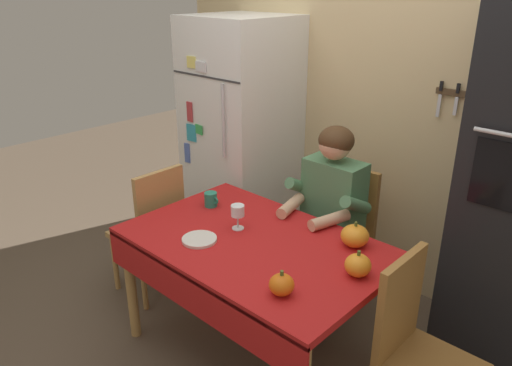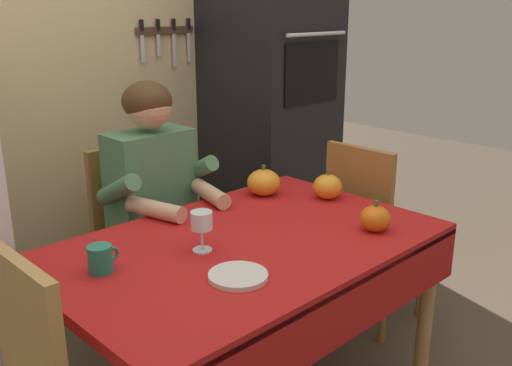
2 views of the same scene
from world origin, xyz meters
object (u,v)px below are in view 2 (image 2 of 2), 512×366
(seated_person, at_px, (160,200))
(wine_glass, at_px, (202,223))
(pumpkin_small, at_px, (264,182))
(chair_behind_person, at_px, (139,236))
(chair_right_side, at_px, (369,228))
(dining_table, at_px, (249,264))
(serving_tray, at_px, (238,276))
(coffee_mug, at_px, (101,259))
(wall_oven, at_px, (271,95))
(pumpkin_medium, at_px, (328,187))
(pumpkin_large, at_px, (375,218))

(seated_person, height_order, wine_glass, seated_person)
(wine_glass, xyz_separation_m, pumpkin_small, (0.58, 0.28, -0.04))
(chair_behind_person, distance_m, chair_right_side, 1.10)
(dining_table, bearing_deg, wine_glass, 160.60)
(seated_person, bearing_deg, serving_tray, -108.49)
(coffee_mug, relative_size, serving_tray, 0.57)
(wall_oven, distance_m, pumpkin_small, 0.90)
(wall_oven, bearing_deg, coffee_mug, -153.58)
(pumpkin_medium, bearing_deg, coffee_mug, 177.58)
(wall_oven, height_order, chair_behind_person, wall_oven)
(coffee_mug, relative_size, wine_glass, 0.74)
(seated_person, relative_size, coffee_mug, 11.79)
(chair_behind_person, bearing_deg, chair_right_side, -38.69)
(wine_glass, xyz_separation_m, pumpkin_medium, (0.74, 0.05, -0.05))
(chair_behind_person, distance_m, pumpkin_medium, 0.91)
(chair_behind_person, bearing_deg, dining_table, -93.27)
(wine_glass, distance_m, pumpkin_small, 0.64)
(wall_oven, height_order, pumpkin_medium, wall_oven)
(wall_oven, relative_size, pumpkin_small, 14.34)
(dining_table, xyz_separation_m, serving_tray, (-0.22, -0.18, 0.09))
(wall_oven, xyz_separation_m, dining_table, (-1.05, -0.92, -0.39))
(chair_behind_person, height_order, pumpkin_small, chair_behind_person)
(chair_right_side, xyz_separation_m, pumpkin_medium, (-0.33, 0.00, 0.28))
(chair_right_side, bearing_deg, dining_table, -173.20)
(seated_person, xyz_separation_m, wine_glass, (-0.21, -0.55, 0.11))
(wall_oven, bearing_deg, chair_behind_person, -172.62)
(dining_table, distance_m, pumpkin_large, 0.50)
(dining_table, distance_m, pumpkin_small, 0.55)
(wall_oven, xyz_separation_m, chair_behind_person, (-1.00, -0.13, -0.54))
(dining_table, height_order, chair_right_side, chair_right_side)
(chair_behind_person, xyz_separation_m, pumpkin_large, (0.37, -1.04, 0.28))
(coffee_mug, bearing_deg, pumpkin_medium, -2.42)
(serving_tray, bearing_deg, seated_person, 71.51)
(coffee_mug, distance_m, wine_glass, 0.35)
(chair_right_side, xyz_separation_m, wine_glass, (-1.07, -0.05, 0.33))
(coffee_mug, height_order, wine_glass, wine_glass)
(seated_person, bearing_deg, pumpkin_medium, -43.04)
(dining_table, relative_size, chair_right_side, 1.51)
(pumpkin_large, bearing_deg, coffee_mug, 156.10)
(chair_behind_person, bearing_deg, coffee_mug, -130.26)
(chair_right_side, distance_m, serving_tray, 1.18)
(wall_oven, relative_size, pumpkin_large, 17.72)
(pumpkin_large, height_order, serving_tray, pumpkin_large)
(serving_tray, bearing_deg, chair_right_side, 14.38)
(pumpkin_medium, bearing_deg, pumpkin_large, -114.45)
(pumpkin_medium, relative_size, pumpkin_small, 0.89)
(seated_person, height_order, serving_tray, seated_person)
(pumpkin_large, bearing_deg, chair_right_side, 35.91)
(pumpkin_medium, height_order, serving_tray, pumpkin_medium)
(dining_table, relative_size, seated_person, 1.12)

